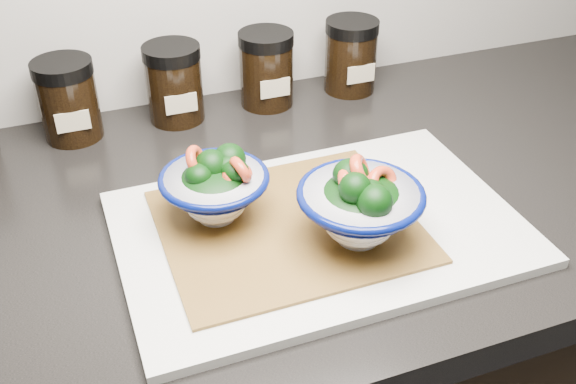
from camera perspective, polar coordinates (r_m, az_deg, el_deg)
name	(u,v)px	position (r m, az deg, el deg)	size (l,w,h in m)	color
countertop	(278,209)	(0.84, -0.89, -1.44)	(3.50, 0.60, 0.04)	black
cutting_board	(319,228)	(0.77, 2.64, -3.10)	(0.45, 0.30, 0.01)	beige
bamboo_mat	(288,226)	(0.76, 0.00, -2.86)	(0.28, 0.24, 0.00)	olive
bowl_left	(216,187)	(0.75, -6.13, 0.41)	(0.12, 0.12, 0.09)	white
bowl_right	(360,206)	(0.72, 6.15, -1.18)	(0.14, 0.14, 0.11)	white
spice_jar_b	(68,100)	(0.98, -18.12, 7.43)	(0.08, 0.08, 0.11)	black
spice_jar_c	(174,83)	(0.99, -9.61, 9.07)	(0.08, 0.08, 0.11)	black
spice_jar_d	(266,69)	(1.02, -1.84, 10.38)	(0.08, 0.08, 0.11)	black
spice_jar_e	(351,56)	(1.07, 5.34, 11.41)	(0.08, 0.08, 0.11)	black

